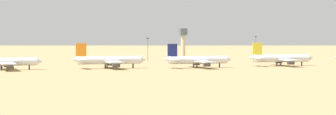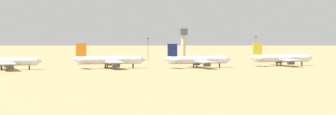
{
  "view_description": "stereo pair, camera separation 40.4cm",
  "coord_description": "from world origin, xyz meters",
  "px_view_note": "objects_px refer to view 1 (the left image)",
  "views": [
    {
      "loc": [
        -113.38,
        -353.93,
        19.95
      ],
      "look_at": [
        -18.13,
        6.53,
        6.0
      ],
      "focal_mm": 73.35,
      "sensor_mm": 36.0,
      "label": 1
    },
    {
      "loc": [
        -112.99,
        -354.03,
        19.95
      ],
      "look_at": [
        -18.13,
        6.53,
        6.0
      ],
      "focal_mm": 73.35,
      "sensor_mm": 36.0,
      "label": 2
    }
  ],
  "objects_px": {
    "control_tower": "(183,41)",
    "light_pole_mid": "(256,45)",
    "parked_jet_navy_2": "(197,60)",
    "parked_jet_orange_1": "(108,60)",
    "light_pole_west": "(148,48)",
    "parked_jet_yellow_3": "(281,58)",
    "parked_jet_navy_0": "(4,62)"
  },
  "relations": [
    {
      "from": "control_tower",
      "to": "light_pole_west",
      "type": "relative_size",
      "value": 1.42
    },
    {
      "from": "parked_jet_navy_0",
      "to": "light_pole_mid",
      "type": "relative_size",
      "value": 2.41
    },
    {
      "from": "parked_jet_navy_0",
      "to": "parked_jet_yellow_3",
      "type": "height_order",
      "value": "parked_jet_yellow_3"
    },
    {
      "from": "parked_jet_yellow_3",
      "to": "control_tower",
      "type": "height_order",
      "value": "control_tower"
    },
    {
      "from": "parked_jet_navy_2",
      "to": "parked_jet_yellow_3",
      "type": "xyz_separation_m",
      "value": [
        53.58,
        8.42,
        0.08
      ]
    },
    {
      "from": "parked_jet_orange_1",
      "to": "parked_jet_navy_2",
      "type": "xyz_separation_m",
      "value": [
        48.39,
        -6.69,
        -0.14
      ]
    },
    {
      "from": "parked_jet_navy_0",
      "to": "control_tower",
      "type": "bearing_deg",
      "value": 38.84
    },
    {
      "from": "parked_jet_yellow_3",
      "to": "light_pole_west",
      "type": "height_order",
      "value": "light_pole_west"
    },
    {
      "from": "parked_jet_yellow_3",
      "to": "light_pole_mid",
      "type": "distance_m",
      "value": 123.58
    },
    {
      "from": "parked_jet_yellow_3",
      "to": "light_pole_west",
      "type": "xyz_separation_m",
      "value": [
        -61.0,
        79.71,
        4.65
      ]
    },
    {
      "from": "parked_jet_navy_2",
      "to": "light_pole_west",
      "type": "xyz_separation_m",
      "value": [
        -7.42,
        88.14,
        4.74
      ]
    },
    {
      "from": "light_pole_mid",
      "to": "parked_jet_yellow_3",
      "type": "bearing_deg",
      "value": -105.35
    },
    {
      "from": "parked_jet_navy_2",
      "to": "light_pole_west",
      "type": "height_order",
      "value": "light_pole_west"
    },
    {
      "from": "control_tower",
      "to": "light_pole_mid",
      "type": "bearing_deg",
      "value": 2.6
    },
    {
      "from": "parked_jet_navy_2",
      "to": "control_tower",
      "type": "height_order",
      "value": "control_tower"
    },
    {
      "from": "light_pole_west",
      "to": "light_pole_mid",
      "type": "bearing_deg",
      "value": 22.79
    },
    {
      "from": "parked_jet_navy_2",
      "to": "light_pole_mid",
      "type": "height_order",
      "value": "light_pole_mid"
    },
    {
      "from": "parked_jet_yellow_3",
      "to": "control_tower",
      "type": "relative_size",
      "value": 1.84
    },
    {
      "from": "parked_jet_navy_2",
      "to": "parked_jet_yellow_3",
      "type": "height_order",
      "value": "parked_jet_yellow_3"
    },
    {
      "from": "parked_jet_navy_2",
      "to": "light_pole_mid",
      "type": "bearing_deg",
      "value": 52.49
    },
    {
      "from": "parked_jet_navy_2",
      "to": "control_tower",
      "type": "distance_m",
      "value": 128.24
    },
    {
      "from": "parked_jet_navy_2",
      "to": "control_tower",
      "type": "relative_size",
      "value": 1.81
    },
    {
      "from": "light_pole_west",
      "to": "light_pole_mid",
      "type": "distance_m",
      "value": 101.62
    },
    {
      "from": "parked_jet_navy_0",
      "to": "light_pole_mid",
      "type": "height_order",
      "value": "light_pole_mid"
    },
    {
      "from": "parked_jet_navy_0",
      "to": "parked_jet_navy_2",
      "type": "distance_m",
      "value": 103.91
    },
    {
      "from": "parked_jet_yellow_3",
      "to": "parked_jet_orange_1",
      "type": "bearing_deg",
      "value": -179.82
    },
    {
      "from": "parked_jet_yellow_3",
      "to": "control_tower",
      "type": "distance_m",
      "value": 119.57
    },
    {
      "from": "parked_jet_yellow_3",
      "to": "light_pole_mid",
      "type": "bearing_deg",
      "value": 73.85
    },
    {
      "from": "parked_jet_orange_1",
      "to": "parked_jet_navy_2",
      "type": "height_order",
      "value": "parked_jet_orange_1"
    },
    {
      "from": "parked_jet_navy_0",
      "to": "control_tower",
      "type": "height_order",
      "value": "control_tower"
    },
    {
      "from": "parked_jet_navy_0",
      "to": "light_pole_mid",
      "type": "distance_m",
      "value": 225.91
    },
    {
      "from": "control_tower",
      "to": "light_pole_mid",
      "type": "relative_size",
      "value": 1.35
    }
  ]
}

